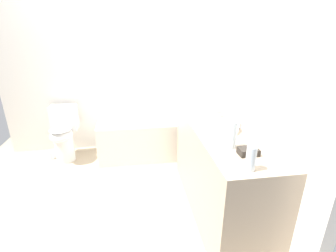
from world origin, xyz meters
TOP-DOWN VIEW (x-y plane):
  - ground_plane at (0.00, 0.00)m, footprint 3.65×3.65m
  - wall_back_tiled at (0.00, 1.28)m, footprint 3.05×0.10m
  - wall_right_mirror at (1.38, 0.00)m, footprint 0.10×2.86m
  - bathtub at (0.51, 0.90)m, footprint 1.46×0.67m
  - toilet at (-0.70, 0.92)m, footprint 0.36×0.50m
  - vanity_counter at (1.06, -0.41)m, footprint 0.53×1.59m
  - sink_basin at (1.01, -0.42)m, footprint 0.36×0.36m
  - sink_faucet at (1.22, -0.42)m, footprint 0.12×0.15m
  - water_bottle_0 at (1.06, -0.10)m, footprint 0.07×0.07m
  - water_bottle_1 at (1.06, 0.03)m, footprint 0.06×0.06m
  - water_bottle_2 at (0.99, -1.10)m, footprint 0.06×0.06m
  - water_bottle_3 at (0.99, -0.78)m, footprint 0.07×0.07m
  - drinking_glass_0 at (0.97, -0.13)m, footprint 0.06×0.06m
  - drinking_glass_1 at (1.07, 0.21)m, footprint 0.07×0.07m
  - amenity_basket at (1.07, -0.91)m, footprint 0.14×0.10m
  - toilet_paper_roll at (-0.92, 0.96)m, footprint 0.11×0.11m

SIDE VIEW (x-z plane):
  - ground_plane at x=0.00m, z-range 0.00..0.00m
  - toilet_paper_roll at x=-0.92m, z-range 0.00..0.11m
  - bathtub at x=0.51m, z-range -0.37..0.95m
  - toilet at x=-0.70m, z-range 0.00..0.76m
  - vanity_counter at x=1.06m, z-range 0.00..0.88m
  - amenity_basket at x=1.07m, z-range 0.88..0.93m
  - sink_faucet at x=1.22m, z-range 0.88..0.94m
  - sink_basin at x=1.01m, z-range 0.88..0.94m
  - drinking_glass_1 at x=1.07m, z-range 0.88..0.96m
  - drinking_glass_0 at x=0.97m, z-range 0.88..0.98m
  - water_bottle_2 at x=0.99m, z-range 0.87..1.06m
  - water_bottle_0 at x=1.06m, z-range 0.87..1.10m
  - water_bottle_3 at x=0.99m, z-range 0.87..1.11m
  - water_bottle_1 at x=1.06m, z-range 0.87..1.12m
  - wall_back_tiled at x=0.00m, z-range 0.00..2.59m
  - wall_right_mirror at x=1.38m, z-range 0.00..2.59m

